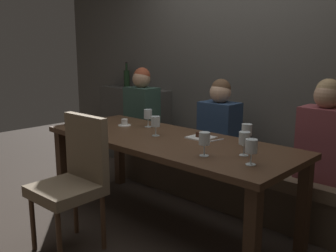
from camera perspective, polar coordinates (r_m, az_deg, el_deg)
name	(u,v)px	position (r m, az deg, el deg)	size (l,w,h in m)	color
ground	(166,222)	(3.30, -0.34, -14.40)	(9.00, 9.00, 0.00)	#382D26
back_wall_tiled	(250,43)	(3.94, 12.29, 12.15)	(6.00, 0.12, 3.00)	#4C4944
back_counter	(135,125)	(4.90, -5.05, 0.18)	(1.10, 0.28, 0.95)	#413E3A
dining_table	(166,148)	(3.07, -0.35, -3.41)	(2.20, 0.84, 0.74)	#412B1C
banquette_bench	(215,177)	(3.71, 7.21, -7.65)	(2.50, 0.44, 0.45)	#4A3C2E
chair_near_side	(75,174)	(2.82, -13.95, -7.12)	(0.45, 0.45, 0.98)	#4C3321
diner_redhead	(142,105)	(4.22, -3.99, 3.16)	(0.36, 0.24, 0.80)	#2D473D
diner_bearded	(220,120)	(3.58, 7.83, 0.97)	(0.36, 0.24, 0.73)	navy
diner_far_end	(324,133)	(3.11, 22.63, -0.94)	(0.36, 0.24, 0.78)	brown
wine_bottle_dark_red	(127,78)	(4.97, -6.28, 7.25)	(0.08, 0.08, 0.33)	black
wine_glass_far_right	(245,139)	(2.59, 11.54, -1.98)	(0.08, 0.08, 0.16)	silver
wine_glass_far_left	(251,147)	(2.39, 12.53, -3.19)	(0.08, 0.08, 0.16)	silver
wine_glass_end_right	(156,122)	(3.10, -1.91, 0.61)	(0.08, 0.08, 0.16)	silver
wine_glass_end_left	(148,114)	(3.46, -3.05, 1.76)	(0.08, 0.08, 0.16)	silver
wine_glass_near_left	(247,130)	(2.85, 11.86, -0.64)	(0.08, 0.08, 0.16)	silver
wine_glass_center_front	(204,139)	(2.53, 5.55, -1.99)	(0.08, 0.08, 0.16)	silver
espresso_cup	(124,123)	(3.54, -6.62, 0.46)	(0.12, 0.12, 0.06)	white
dessert_plate	(201,136)	(3.05, 5.07, -1.59)	(0.19, 0.19, 0.05)	white
fork_on_table	(215,140)	(2.98, 7.19, -2.19)	(0.02, 0.17, 0.01)	silver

